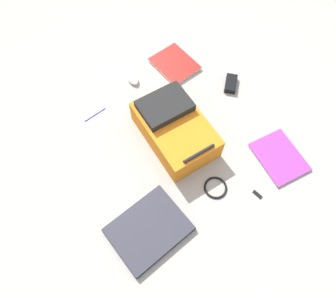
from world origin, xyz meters
name	(u,v)px	position (x,y,z in m)	size (l,w,h in m)	color
ground_plane	(172,139)	(0.00, 0.00, 0.00)	(3.47, 3.47, 0.00)	gray
backpack	(174,128)	(-0.02, -0.01, 0.08)	(0.30, 0.46, 0.19)	orange
laptop	(149,229)	(0.36, 0.34, 0.02)	(0.38, 0.31, 0.03)	#24242C
book_blue	(279,157)	(-0.41, 0.40, 0.01)	(0.24, 0.29, 0.01)	silver
book_manual	(175,64)	(-0.30, -0.43, 0.01)	(0.24, 0.28, 0.02)	silver
computer_mouse	(132,78)	(-0.03, -0.47, 0.02)	(0.06, 0.11, 0.04)	silver
cable_coil	(215,188)	(-0.03, 0.35, 0.01)	(0.12, 0.12, 0.01)	black
power_brick	(231,84)	(-0.49, -0.12, 0.02)	(0.06, 0.12, 0.03)	black
pen_black	(95,115)	(0.28, -0.37, 0.00)	(0.01, 0.01, 0.14)	#1933B2
usb_stick	(257,194)	(-0.18, 0.49, 0.00)	(0.02, 0.05, 0.01)	black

